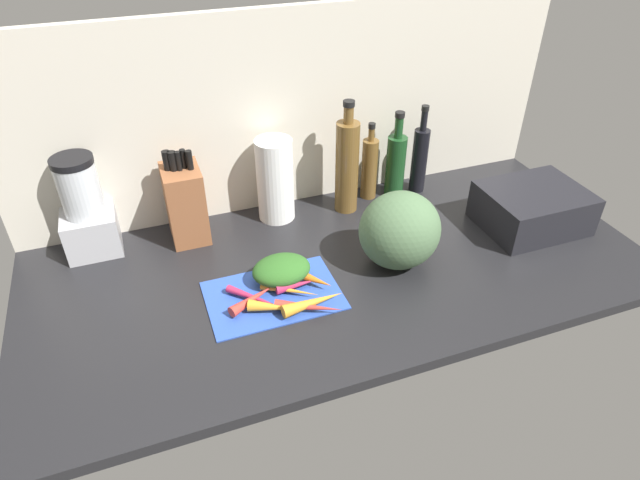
{
  "coord_description": "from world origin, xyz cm",
  "views": [
    {
      "loc": [
        -46.39,
        -110.1,
        93.45
      ],
      "look_at": [
        -6.66,
        -2.09,
        11.31
      ],
      "focal_mm": 30.68,
      "sensor_mm": 36.0,
      "label": 1
    }
  ],
  "objects_px": {
    "carrot_5": "(313,302)",
    "winter_squash": "(400,230)",
    "carrot_6": "(312,279)",
    "paper_towel_roll": "(275,180)",
    "carrot_4": "(253,298)",
    "carrot_7": "(273,307)",
    "bottle_2": "(396,164)",
    "bottle_0": "(347,166)",
    "carrot_3": "(257,299)",
    "blender_appliance": "(86,212)",
    "dish_rack": "(532,208)",
    "bottle_1": "(369,168)",
    "knife_block": "(185,203)",
    "carrot_1": "(290,290)",
    "cutting_board": "(273,295)",
    "bottle_3": "(420,158)",
    "carrot_0": "(309,307)",
    "carrot_2": "(296,285)"
  },
  "relations": [
    {
      "from": "winter_squash",
      "to": "bottle_3",
      "type": "height_order",
      "value": "bottle_3"
    },
    {
      "from": "carrot_1",
      "to": "blender_appliance",
      "type": "bearing_deg",
      "value": 139.76
    },
    {
      "from": "carrot_5",
      "to": "blender_appliance",
      "type": "height_order",
      "value": "blender_appliance"
    },
    {
      "from": "carrot_5",
      "to": "carrot_7",
      "type": "bearing_deg",
      "value": 169.03
    },
    {
      "from": "carrot_2",
      "to": "knife_block",
      "type": "relative_size",
      "value": 0.39
    },
    {
      "from": "cutting_board",
      "to": "carrot_7",
      "type": "distance_m",
      "value": 0.07
    },
    {
      "from": "bottle_3",
      "to": "blender_appliance",
      "type": "bearing_deg",
      "value": 178.97
    },
    {
      "from": "carrot_6",
      "to": "paper_towel_roll",
      "type": "xyz_separation_m",
      "value": [
        0.01,
        0.36,
        0.1
      ]
    },
    {
      "from": "cutting_board",
      "to": "bottle_3",
      "type": "bearing_deg",
      "value": 30.52
    },
    {
      "from": "cutting_board",
      "to": "bottle_2",
      "type": "distance_m",
      "value": 0.64
    },
    {
      "from": "carrot_3",
      "to": "carrot_6",
      "type": "relative_size",
      "value": 1.52
    },
    {
      "from": "blender_appliance",
      "to": "paper_towel_roll",
      "type": "bearing_deg",
      "value": -1.81
    },
    {
      "from": "paper_towel_roll",
      "to": "cutting_board",
      "type": "bearing_deg",
      "value": -108.04
    },
    {
      "from": "carrot_2",
      "to": "knife_block",
      "type": "bearing_deg",
      "value": 121.98
    },
    {
      "from": "knife_block",
      "to": "carrot_1",
      "type": "bearing_deg",
      "value": -61.32
    },
    {
      "from": "carrot_2",
      "to": "carrot_6",
      "type": "distance_m",
      "value": 0.05
    },
    {
      "from": "knife_block",
      "to": "blender_appliance",
      "type": "distance_m",
      "value": 0.27
    },
    {
      "from": "carrot_4",
      "to": "carrot_7",
      "type": "bearing_deg",
      "value": -52.66
    },
    {
      "from": "bottle_3",
      "to": "dish_rack",
      "type": "bearing_deg",
      "value": -54.81
    },
    {
      "from": "bottle_2",
      "to": "bottle_0",
      "type": "bearing_deg",
      "value": -170.82
    },
    {
      "from": "carrot_0",
      "to": "bottle_2",
      "type": "bearing_deg",
      "value": 44.73
    },
    {
      "from": "cutting_board",
      "to": "knife_block",
      "type": "bearing_deg",
      "value": 114.33
    },
    {
      "from": "carrot_3",
      "to": "carrot_6",
      "type": "xyz_separation_m",
      "value": [
        0.15,
        0.02,
        0.01
      ]
    },
    {
      "from": "carrot_4",
      "to": "bottle_2",
      "type": "bearing_deg",
      "value": 33.05
    },
    {
      "from": "carrot_4",
      "to": "carrot_7",
      "type": "distance_m",
      "value": 0.06
    },
    {
      "from": "carrot_3",
      "to": "carrot_2",
      "type": "bearing_deg",
      "value": 7.74
    },
    {
      "from": "carrot_5",
      "to": "winter_squash",
      "type": "xyz_separation_m",
      "value": [
        0.28,
        0.1,
        0.08
      ]
    },
    {
      "from": "winter_squash",
      "to": "bottle_1",
      "type": "xyz_separation_m",
      "value": [
        0.07,
        0.36,
        -0.0
      ]
    },
    {
      "from": "carrot_0",
      "to": "winter_squash",
      "type": "distance_m",
      "value": 0.33
    },
    {
      "from": "winter_squash",
      "to": "paper_towel_roll",
      "type": "xyz_separation_m",
      "value": [
        -0.25,
        0.34,
        0.02
      ]
    },
    {
      "from": "winter_squash",
      "to": "knife_block",
      "type": "relative_size",
      "value": 0.8
    },
    {
      "from": "cutting_board",
      "to": "carrot_4",
      "type": "height_order",
      "value": "carrot_4"
    },
    {
      "from": "carrot_7",
      "to": "paper_towel_roll",
      "type": "bearing_deg",
      "value": 72.35
    },
    {
      "from": "blender_appliance",
      "to": "dish_rack",
      "type": "distance_m",
      "value": 1.29
    },
    {
      "from": "carrot_7",
      "to": "dish_rack",
      "type": "distance_m",
      "value": 0.85
    },
    {
      "from": "cutting_board",
      "to": "carrot_6",
      "type": "xyz_separation_m",
      "value": [
        0.11,
        0.0,
        0.02
      ]
    },
    {
      "from": "carrot_1",
      "to": "paper_towel_roll",
      "type": "xyz_separation_m",
      "value": [
        0.08,
        0.37,
        0.11
      ]
    },
    {
      "from": "carrot_1",
      "to": "carrot_5",
      "type": "xyz_separation_m",
      "value": [
        0.04,
        -0.07,
        0.01
      ]
    },
    {
      "from": "carrot_4",
      "to": "dish_rack",
      "type": "height_order",
      "value": "dish_rack"
    },
    {
      "from": "blender_appliance",
      "to": "bottle_0",
      "type": "height_order",
      "value": "bottle_0"
    },
    {
      "from": "carrot_3",
      "to": "blender_appliance",
      "type": "distance_m",
      "value": 0.55
    },
    {
      "from": "carrot_7",
      "to": "bottle_3",
      "type": "distance_m",
      "value": 0.76
    },
    {
      "from": "carrot_6",
      "to": "dish_rack",
      "type": "distance_m",
      "value": 0.72
    },
    {
      "from": "winter_squash",
      "to": "dish_rack",
      "type": "height_order",
      "value": "winter_squash"
    },
    {
      "from": "carrot_5",
      "to": "bottle_3",
      "type": "relative_size",
      "value": 0.55
    },
    {
      "from": "carrot_0",
      "to": "carrot_7",
      "type": "xyz_separation_m",
      "value": [
        -0.08,
        0.03,
        0.0
      ]
    },
    {
      "from": "carrot_0",
      "to": "bottle_3",
      "type": "xyz_separation_m",
      "value": [
        0.54,
        0.45,
        0.1
      ]
    },
    {
      "from": "cutting_board",
      "to": "bottle_2",
      "type": "height_order",
      "value": "bottle_2"
    },
    {
      "from": "knife_block",
      "to": "bottle_2",
      "type": "relative_size",
      "value": 0.97
    },
    {
      "from": "cutting_board",
      "to": "bottle_2",
      "type": "relative_size",
      "value": 1.18
    }
  ]
}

